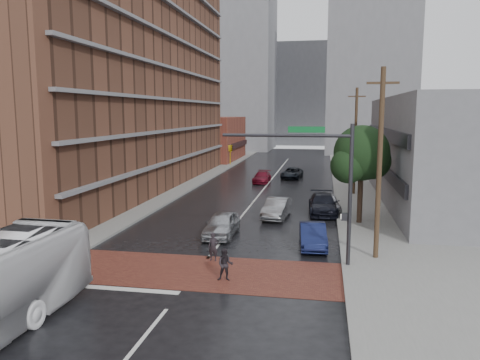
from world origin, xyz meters
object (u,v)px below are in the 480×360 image
at_px(pedestrian_b, 225,265).
at_px(suv_travel, 292,173).
at_px(car_travel_b, 277,208).
at_px(car_parked_mid, 323,204).
at_px(car_parked_near, 313,236).
at_px(car_travel_a, 222,224).
at_px(pedestrian_a, 213,247).
at_px(car_parked_far, 327,202).
at_px(car_travel_c, 262,177).

relative_size(pedestrian_b, suv_travel, 0.34).
height_order(car_travel_b, suv_travel, car_travel_b).
bearing_deg(car_parked_mid, car_travel_b, -150.89).
distance_m(pedestrian_b, car_parked_near, 7.31).
relative_size(car_travel_b, car_parked_mid, 0.86).
xyz_separation_m(car_travel_b, suv_travel, (-0.38, 21.27, -0.10)).
distance_m(car_travel_a, suv_travel, 27.17).
bearing_deg(pedestrian_a, car_travel_b, 83.58).
relative_size(pedestrian_a, car_parked_mid, 0.29).
bearing_deg(car_parked_far, car_parked_mid, -118.60).
xyz_separation_m(car_travel_a, car_travel_c, (-0.52, 23.06, -0.15)).
bearing_deg(suv_travel, car_travel_a, -88.36).
height_order(car_travel_c, car_parked_far, car_parked_far).
distance_m(car_travel_b, car_parked_near, 7.74).
relative_size(pedestrian_a, suv_travel, 0.33).
bearing_deg(pedestrian_b, car_travel_c, 88.92).
xyz_separation_m(pedestrian_a, car_travel_a, (-0.64, 4.91, 0.01)).
distance_m(pedestrian_a, car_parked_near, 6.15).
relative_size(pedestrian_a, car_travel_b, 0.34).
bearing_deg(car_travel_c, car_travel_a, -88.06).
bearing_deg(car_travel_a, car_parked_mid, 52.47).
bearing_deg(car_travel_b, car_travel_a, -110.56).
height_order(pedestrian_b, car_travel_b, pedestrian_b).
height_order(car_parked_mid, car_parked_far, car_parked_mid).
height_order(pedestrian_b, car_parked_near, pedestrian_b).
distance_m(car_travel_c, car_parked_far, 15.95).
bearing_deg(car_travel_b, car_parked_near, -62.61).
relative_size(pedestrian_b, car_parked_mid, 0.29).
relative_size(suv_travel, car_parked_near, 1.09).
distance_m(pedestrian_a, pedestrian_b, 3.02).
bearing_deg(car_parked_near, car_parked_mid, 82.00).
height_order(pedestrian_a, suv_travel, pedestrian_a).
bearing_deg(car_parked_mid, car_travel_c, 110.66).
relative_size(pedestrian_b, car_travel_c, 0.36).
relative_size(suv_travel, car_parked_far, 1.04).
xyz_separation_m(car_travel_a, suv_travel, (2.52, 27.05, -0.13)).
bearing_deg(car_travel_c, car_parked_mid, -65.36).
bearing_deg(car_travel_b, car_travel_c, 107.34).
bearing_deg(car_parked_far, pedestrian_a, -121.92).
height_order(pedestrian_b, car_parked_mid, pedestrian_b).
relative_size(car_travel_c, car_parked_mid, 0.82).
height_order(pedestrian_b, suv_travel, pedestrian_b).
bearing_deg(car_parked_near, pedestrian_a, -150.44).
distance_m(pedestrian_a, car_parked_mid, 13.97).
distance_m(car_parked_near, car_parked_mid, 9.34).
xyz_separation_m(pedestrian_a, car_travel_c, (-1.16, 27.97, -0.13)).
relative_size(suv_travel, car_parked_mid, 0.88).
bearing_deg(pedestrian_a, pedestrian_b, -60.34).
relative_size(pedestrian_b, car_travel_b, 0.34).
relative_size(pedestrian_b, car_travel_a, 0.34).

